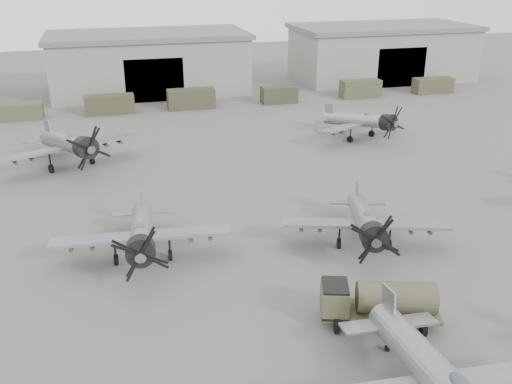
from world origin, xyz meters
TOP-DOWN VIEW (x-y plane):
  - ground at (0.00, 0.00)m, footprint 220.00×220.00m
  - hangar_center at (0.00, 61.96)m, footprint 29.00×14.80m
  - hangar_right at (38.00, 61.96)m, footprint 29.00×14.80m
  - support_truck_2 at (-17.71, 50.00)m, footprint 6.28×2.20m
  - support_truck_3 at (-6.42, 50.00)m, footprint 6.27×2.20m
  - support_truck_4 at (4.21, 50.00)m, footprint 6.27×2.20m
  - support_truck_5 at (16.55, 50.00)m, footprint 4.98×2.20m
  - support_truck_6 at (28.83, 50.00)m, footprint 5.78×2.20m
  - support_truck_7 at (40.60, 50.00)m, footprint 5.91×2.20m
  - aircraft_mid_1 at (-5.61, 9.30)m, footprint 11.82×10.64m
  - aircraft_mid_2 at (9.41, 7.23)m, footprint 11.52×10.37m
  - aircraft_far_0 at (-10.61, 29.65)m, footprint 13.17×11.92m
  - aircraft_far_1 at (20.29, 30.98)m, footprint 11.48×10.39m
  - fuel_tanker at (6.38, -0.86)m, footprint 6.83×4.07m

SIDE VIEW (x-z plane):
  - ground at x=0.00m, z-range 0.00..0.00m
  - support_truck_2 at x=-17.71m, z-range 0.00..2.03m
  - support_truck_7 at x=40.60m, z-range 0.00..2.24m
  - support_truck_5 at x=16.55m, z-range 0.00..2.29m
  - support_truck_3 at x=-6.42m, z-range 0.00..2.43m
  - support_truck_6 at x=28.83m, z-range 0.00..2.53m
  - support_truck_4 at x=4.21m, z-range 0.00..2.62m
  - fuel_tanker at x=6.38m, z-range 0.18..2.69m
  - aircraft_mid_2 at x=9.41m, z-range -0.21..4.41m
  - aircraft_far_1 at x=20.29m, z-range -0.21..4.46m
  - aircraft_mid_1 at x=-5.61m, z-range -0.21..4.50m
  - aircraft_far_0 at x=-10.61m, z-range -0.24..5.12m
  - hangar_center at x=0.00m, z-range 0.02..8.72m
  - hangar_right at x=38.00m, z-range 0.02..8.72m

